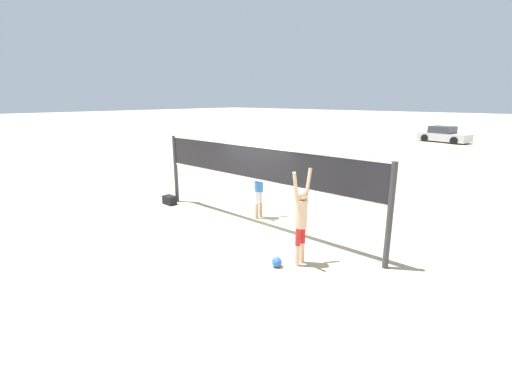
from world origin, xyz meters
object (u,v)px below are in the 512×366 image
object	(u,v)px
parked_car_near	(444,135)
gear_bag	(170,200)
volleyball	(277,262)
volleyball_net	(256,171)
player_blocker	(259,183)
player_spiker	(301,216)

from	to	relation	value
parked_car_near	gear_bag	bearing A→B (deg)	-83.88
volleyball	parked_car_near	size ratio (longest dim) A/B	0.05
gear_bag	volleyball_net	bearing A→B (deg)	5.76
volleyball_net	gear_bag	bearing A→B (deg)	-174.24
volleyball_net	volleyball	bearing A→B (deg)	-38.16
volleyball_net	parked_car_near	world-z (taller)	volleyball_net
player_blocker	gear_bag	distance (m)	3.74
volleyball_net	player_blocker	xyz separation A→B (m)	(-0.45, 0.65, -0.56)
volleyball	gear_bag	distance (m)	6.07
player_blocker	player_spiker	bearing A→B (deg)	57.43
player_spiker	gear_bag	bearing A→B (deg)	83.11
volleyball_net	player_spiker	xyz separation A→B (m)	(2.37, -1.15, -0.52)
volleyball_net	gear_bag	distance (m)	4.22
player_blocker	parked_car_near	size ratio (longest dim) A/B	0.51
volleyball	parked_car_near	world-z (taller)	parked_car_near
volleyball_net	player_blocker	size ratio (longest dim) A/B	3.63
player_blocker	gear_bag	xyz separation A→B (m)	(-3.44, -1.05, -1.01)
volleyball_net	parked_car_near	distance (m)	26.69
player_spiker	player_blocker	size ratio (longest dim) A/B	1.02
player_spiker	parked_car_near	size ratio (longest dim) A/B	0.52
player_spiker	volleyball	size ratio (longest dim) A/B	9.66
volleyball_net	gear_bag	world-z (taller)	volleyball_net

